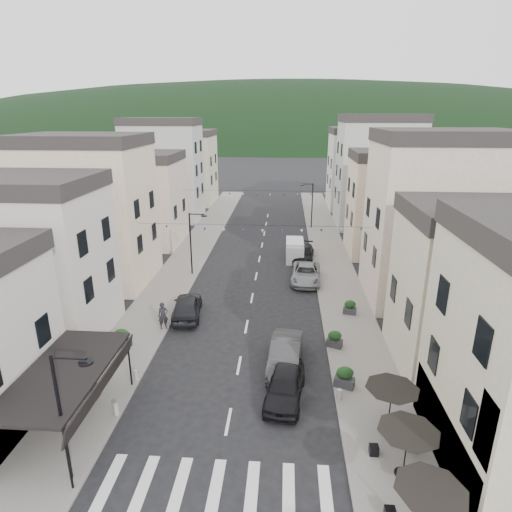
{
  "coord_description": "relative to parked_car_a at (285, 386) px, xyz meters",
  "views": [
    {
      "loc": [
        2.61,
        -11.46,
        14.66
      ],
      "look_at": [
        0.3,
        21.61,
        3.5
      ],
      "focal_mm": 30.0,
      "sensor_mm": 36.0,
      "label": 1
    }
  ],
  "objects": [
    {
      "name": "boutique_awning",
      "position": [
        -10.05,
        -3.03,
        2.31
      ],
      "size": [
        3.77,
        7.5,
        3.28
      ],
      "color": "black",
      "rests_on": "ground"
    },
    {
      "name": "streetlamp_right_far",
      "position": [
        3.02,
        35.97,
        2.89
      ],
      "size": [
        1.7,
        0.56,
        6.0
      ],
      "color": "black",
      "rests_on": "ground"
    },
    {
      "name": "parked_car_c",
      "position": [
        1.8,
        17.0,
        -0.04
      ],
      "size": [
        2.89,
        5.69,
        1.54
      ],
      "primitive_type": "imported",
      "rotation": [
        0.0,
        0.0,
        -0.06
      ],
      "color": "gray",
      "rests_on": "ground"
    },
    {
      "name": "sidewalk_left",
      "position": [
        -10.3,
        23.97,
        -0.75
      ],
      "size": [
        4.0,
        76.0,
        0.12
      ],
      "primitive_type": "cube",
      "color": "slate",
      "rests_on": "ground"
    },
    {
      "name": "parked_car_d",
      "position": [
        1.8,
        22.96,
        -0.07
      ],
      "size": [
        2.53,
        5.23,
        1.47
      ],
      "primitive_type": "imported",
      "rotation": [
        0.0,
        0.0,
        -0.1
      ],
      "color": "black",
      "rests_on": "ground"
    },
    {
      "name": "streetlamp_left_near",
      "position": [
        -8.62,
        -6.03,
        2.89
      ],
      "size": [
        1.7,
        0.56,
        6.0
      ],
      "color": "black",
      "rests_on": "ground"
    },
    {
      "name": "planter_rc",
      "position": [
        4.86,
        10.38,
        -0.16
      ],
      "size": [
        1.07,
        0.75,
        1.09
      ],
      "rotation": [
        0.0,
        0.0,
        -0.23
      ],
      "color": "#313234",
      "rests_on": "sidewalk_right"
    },
    {
      "name": "bunting_near",
      "position": [
        -2.8,
        13.97,
        4.85
      ],
      "size": [
        19.0,
        0.28,
        0.62
      ],
      "color": "black",
      "rests_on": "ground"
    },
    {
      "name": "parked_car_a",
      "position": [
        0.0,
        0.0,
        0.0
      ],
      "size": [
        2.47,
        4.94,
        1.61
      ],
      "primitive_type": "imported",
      "rotation": [
        0.0,
        0.0,
        -0.12
      ],
      "color": "black",
      "rests_on": "ground"
    },
    {
      "name": "streetlamp_left_far",
      "position": [
        -8.62,
        17.97,
        2.89
      ],
      "size": [
        1.7,
        0.56,
        6.0
      ],
      "color": "black",
      "rests_on": "ground"
    },
    {
      "name": "bollards",
      "position": [
        -2.8,
        -2.53,
        -0.39
      ],
      "size": [
        11.66,
        10.26,
        0.6
      ],
      "color": "gray",
      "rests_on": "ground"
    },
    {
      "name": "pedestrian_b",
      "position": [
        -10.93,
        3.42,
        0.11
      ],
      "size": [
        0.83,
        0.68,
        1.6
      ],
      "primitive_type": "imported",
      "rotation": [
        0.0,
        0.0,
        -0.1
      ],
      "color": "#28212D",
      "rests_on": "sidewalk_left"
    },
    {
      "name": "sidewalk_right",
      "position": [
        4.7,
        23.97,
        -0.75
      ],
      "size": [
        4.0,
        76.0,
        0.12
      ],
      "primitive_type": "cube",
      "color": "slate",
      "rests_on": "ground"
    },
    {
      "name": "planter_rb",
      "position": [
        3.2,
        5.43,
        -0.14
      ],
      "size": [
        1.14,
        0.89,
        1.13
      ],
      "rotation": [
        0.0,
        0.0,
        -0.39
      ],
      "color": "#2F2F32",
      "rests_on": "sidewalk_right"
    },
    {
      "name": "planter_la",
      "position": [
        -10.44,
        -0.78,
        -0.15
      ],
      "size": [
        1.01,
        0.57,
        1.11
      ],
      "rotation": [
        0.0,
        0.0,
        -0.02
      ],
      "color": "#2F2F32",
      "rests_on": "sidewalk_left"
    },
    {
      "name": "hill_backdrop",
      "position": [
        -2.8,
        291.97,
        -0.81
      ],
      "size": [
        640.0,
        360.0,
        70.0
      ],
      "primitive_type": "ellipsoid",
      "color": "black",
      "rests_on": "ground"
    },
    {
      "name": "parked_car_e",
      "position": [
        -7.4,
        9.24,
        0.05
      ],
      "size": [
        2.62,
        5.24,
        1.71
      ],
      "primitive_type": "imported",
      "rotation": [
        0.0,
        0.0,
        3.26
      ],
      "color": "black",
      "rests_on": "ground"
    },
    {
      "name": "buildings_row_right",
      "position": [
        11.7,
        28.57,
        5.51
      ],
      "size": [
        10.2,
        54.16,
        14.5
      ],
      "color": "#B3AD8E",
      "rests_on": "ground"
    },
    {
      "name": "pedestrian_a",
      "position": [
        -8.6,
        7.1,
        0.29
      ],
      "size": [
        0.85,
        0.73,
        1.96
      ],
      "primitive_type": "imported",
      "rotation": [
        0.0,
        0.0,
        0.45
      ],
      "color": "black",
      "rests_on": "sidewalk_left"
    },
    {
      "name": "parked_car_b",
      "position": [
        0.0,
        3.06,
        0.04
      ],
      "size": [
        2.26,
        5.28,
        1.69
      ],
      "primitive_type": "imported",
      "rotation": [
        0.0,
        0.0,
        -0.09
      ],
      "color": "#323234",
      "rests_on": "ground"
    },
    {
      "name": "buildings_row_left",
      "position": [
        -17.3,
        29.72,
        5.31
      ],
      "size": [
        10.2,
        54.16,
        14.0
      ],
      "color": "beige",
      "rests_on": "ground"
    },
    {
      "name": "bunting_far",
      "position": [
        -2.8,
        29.97,
        4.85
      ],
      "size": [
        19.0,
        0.28,
        0.62
      ],
      "color": "black",
      "rests_on": "ground"
    },
    {
      "name": "cafe_terrace",
      "position": [
        4.9,
        -5.23,
        1.55
      ],
      "size": [
        2.5,
        8.1,
        2.53
      ],
      "color": "black",
      "rests_on": "ground"
    },
    {
      "name": "planter_ra",
      "position": [
        3.3,
        1.14,
        -0.09
      ],
      "size": [
        1.23,
        0.95,
        1.22
      ],
      "rotation": [
        0.0,
        0.0,
        -0.36
      ],
      "color": "#303133",
      "rests_on": "sidewalk_right"
    },
    {
      "name": "delivery_van",
      "position": [
        0.88,
        23.26,
        0.25
      ],
      "size": [
        1.8,
        4.51,
        2.16
      ],
      "rotation": [
        0.0,
        0.0,
        0.0
      ],
      "color": "silver",
      "rests_on": "ground"
    },
    {
      "name": "planter_lb",
      "position": [
        -10.63,
        4.51,
        -0.09
      ],
      "size": [
        1.23,
        0.91,
        1.23
      ],
      "rotation": [
        0.0,
        0.0,
        -0.3
      ],
      "color": "#29282B",
      "rests_on": "sidewalk_left"
    }
  ]
}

